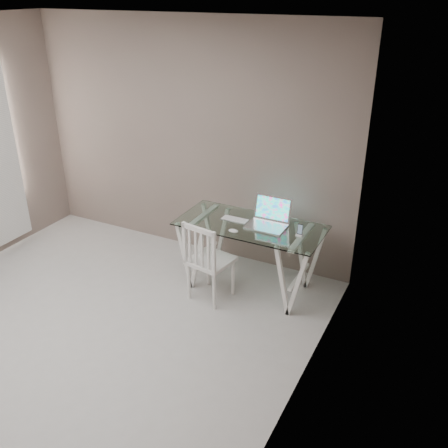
# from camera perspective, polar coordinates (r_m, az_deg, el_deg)

# --- Properties ---
(room) EXTENTS (4.50, 4.52, 2.71)m
(room) POSITION_cam_1_polar(r_m,az_deg,el_deg) (4.07, -21.35, 6.19)
(room) COLOR #ADAAA6
(room) RESTS_ON ground
(desk) EXTENTS (1.50, 0.70, 0.75)m
(desk) POSITION_cam_1_polar(r_m,az_deg,el_deg) (5.26, 2.94, -3.64)
(desk) COLOR silver
(desk) RESTS_ON ground
(chair) EXTENTS (0.46, 0.46, 0.88)m
(chair) POSITION_cam_1_polar(r_m,az_deg,el_deg) (4.99, -2.03, -3.96)
(chair) COLOR white
(chair) RESTS_ON ground
(laptop) EXTENTS (0.39, 0.34, 0.27)m
(laptop) POSITION_cam_1_polar(r_m,az_deg,el_deg) (5.08, 5.16, 0.59)
(laptop) COLOR silver
(laptop) RESTS_ON desk
(keyboard) EXTENTS (0.30, 0.13, 0.01)m
(keyboard) POSITION_cam_1_polar(r_m,az_deg,el_deg) (5.18, 1.26, 0.51)
(keyboard) COLOR silver
(keyboard) RESTS_ON desk
(mouse) EXTENTS (0.10, 0.06, 0.03)m
(mouse) POSITION_cam_1_polar(r_m,az_deg,el_deg) (4.92, 1.07, -0.80)
(mouse) COLOR white
(mouse) RESTS_ON desk
(phone_dock) EXTENTS (0.06, 0.06, 0.12)m
(phone_dock) POSITION_cam_1_polar(r_m,az_deg,el_deg) (4.90, 8.64, -0.97)
(phone_dock) COLOR white
(phone_dock) RESTS_ON desk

